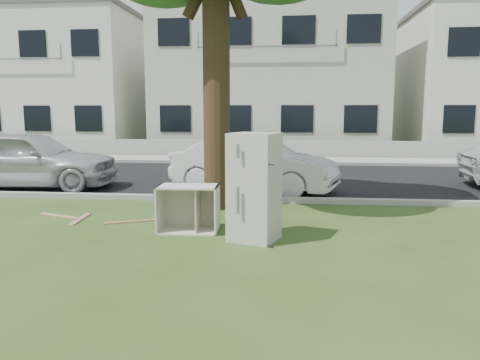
# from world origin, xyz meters

# --- Properties ---
(ground) EXTENTS (120.00, 120.00, 0.00)m
(ground) POSITION_xyz_m (0.00, 0.00, 0.00)
(ground) COLOR #2F4318
(road) EXTENTS (120.00, 7.00, 0.01)m
(road) POSITION_xyz_m (0.00, 6.00, 0.01)
(road) COLOR black
(road) RESTS_ON ground
(kerb_near) EXTENTS (120.00, 0.18, 0.12)m
(kerb_near) POSITION_xyz_m (0.00, 2.45, 0.00)
(kerb_near) COLOR gray
(kerb_near) RESTS_ON ground
(kerb_far) EXTENTS (120.00, 0.18, 0.12)m
(kerb_far) POSITION_xyz_m (0.00, 9.55, 0.00)
(kerb_far) COLOR gray
(kerb_far) RESTS_ON ground
(sidewalk) EXTENTS (120.00, 2.80, 0.01)m
(sidewalk) POSITION_xyz_m (0.00, 11.00, 0.01)
(sidewalk) COLOR gray
(sidewalk) RESTS_ON ground
(low_wall) EXTENTS (120.00, 0.15, 0.70)m
(low_wall) POSITION_xyz_m (0.00, 12.60, 0.35)
(low_wall) COLOR gray
(low_wall) RESTS_ON ground
(townhouse_left) EXTENTS (10.20, 8.16, 7.04)m
(townhouse_left) POSITION_xyz_m (-12.00, 17.50, 3.52)
(townhouse_left) COLOR silver
(townhouse_left) RESTS_ON ground
(townhouse_center) EXTENTS (11.22, 8.16, 7.44)m
(townhouse_center) POSITION_xyz_m (0.00, 17.50, 3.72)
(townhouse_center) COLOR #B7B7A7
(townhouse_center) RESTS_ON ground
(fridge) EXTENTS (0.84, 0.81, 1.65)m
(fridge) POSITION_xyz_m (0.54, -0.51, 0.82)
(fridge) COLOR silver
(fridge) RESTS_ON ground
(cabinet) EXTENTS (1.00, 0.64, 0.77)m
(cabinet) POSITION_xyz_m (-0.58, -0.12, 0.38)
(cabinet) COLOR beige
(cabinet) RESTS_ON ground
(plank_a) EXTENTS (1.16, 0.61, 0.02)m
(plank_a) POSITION_xyz_m (-1.60, 0.44, 0.01)
(plank_a) COLOR olive
(plank_a) RESTS_ON ground
(plank_b) EXTENTS (0.90, 0.41, 0.02)m
(plank_b) POSITION_xyz_m (-3.24, 0.68, 0.01)
(plank_b) COLOR tan
(plank_b) RESTS_ON ground
(plank_c) EXTENTS (0.17, 0.91, 0.02)m
(plank_c) POSITION_xyz_m (-2.73, 0.46, 0.01)
(plank_c) COLOR #A6795C
(plank_c) RESTS_ON ground
(car_center) EXTENTS (4.26, 2.48, 1.33)m
(car_center) POSITION_xyz_m (0.20, 3.80, 0.66)
(car_center) COLOR silver
(car_center) RESTS_ON ground
(car_left) EXTENTS (4.53, 2.10, 1.50)m
(car_left) POSITION_xyz_m (-5.55, 3.66, 0.75)
(car_left) COLOR #B2B5BA
(car_left) RESTS_ON ground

